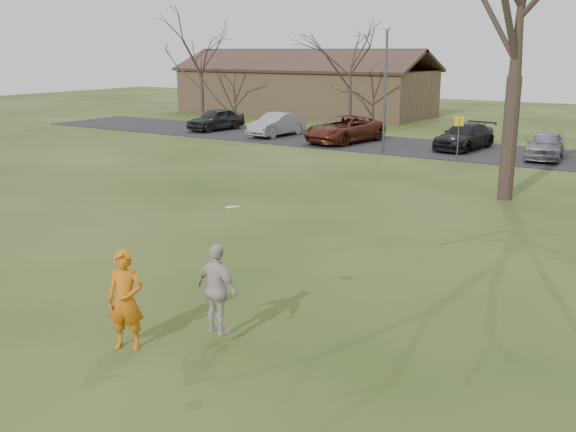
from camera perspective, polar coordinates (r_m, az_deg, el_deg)
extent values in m
plane|color=#1E380F|center=(11.84, -10.61, -11.17)|extent=(120.00, 120.00, 0.00)
cube|color=black|center=(33.92, 19.42, 5.06)|extent=(62.00, 6.50, 0.04)
imported|color=#C86610|center=(11.58, -14.09, -7.19)|extent=(0.77, 0.66, 1.78)
imported|color=black|center=(42.26, -6.37, 8.46)|extent=(2.21, 4.26, 1.38)
imported|color=gray|center=(39.16, -1.01, 8.06)|extent=(1.78, 4.25, 1.37)
imported|color=#4F1D12|center=(36.53, 4.98, 7.62)|extent=(3.26, 5.57, 1.46)
imported|color=black|center=(35.10, 15.27, 6.77)|extent=(2.40, 4.70, 1.31)
imported|color=gray|center=(33.08, 21.68, 5.82)|extent=(1.96, 3.98, 1.31)
imported|color=#BEB1AB|center=(11.40, -6.22, -6.44)|extent=(1.01, 0.54, 1.63)
cylinder|color=white|center=(10.91, -4.84, 0.81)|extent=(0.28, 0.27, 0.12)
cube|color=#8C6D4C|center=(53.41, 1.41, 10.87)|extent=(20.00, 8.00, 3.50)
cube|color=#33231C|center=(51.57, 0.23, 13.53)|extent=(20.60, 4.40, 1.78)
cube|color=#33231C|center=(55.08, 2.56, 13.57)|extent=(20.60, 4.40, 1.78)
cube|color=#38281E|center=(53.31, 1.44, 14.30)|extent=(20.60, 0.45, 0.20)
cylinder|color=#47474C|center=(33.13, 8.53, 10.70)|extent=(0.12, 0.12, 6.00)
sphere|color=beige|center=(33.08, 8.74, 16.06)|extent=(0.34, 0.34, 0.34)
cylinder|color=#47474C|center=(31.44, 14.73, 6.53)|extent=(0.06, 0.06, 2.00)
cube|color=yellow|center=(31.34, 14.83, 8.07)|extent=(0.35, 0.35, 0.45)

